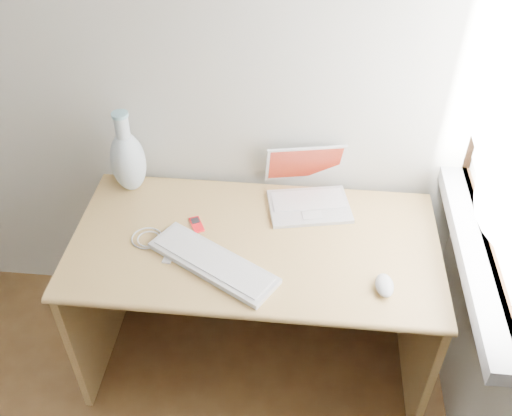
# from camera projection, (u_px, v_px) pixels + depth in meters

# --- Properties ---
(back_wall) EXTENTS (3.50, 0.04, 2.60)m
(back_wall) POSITION_uv_depth(u_px,v_px,m) (1.00, 30.00, 2.03)
(back_wall) COLOR silver
(back_wall) RESTS_ON floor
(desk) EXTENTS (1.33, 0.67, 0.71)m
(desk) POSITION_uv_depth(u_px,v_px,m) (257.00, 264.00, 2.26)
(desk) COLOR tan
(desk) RESTS_ON floor
(laptop) EXTENTS (0.34, 0.31, 0.21)m
(laptop) POSITION_uv_depth(u_px,v_px,m) (310.00, 192.00, 2.21)
(laptop) COLOR silver
(laptop) RESTS_ON desk
(external_keyboard) EXTENTS (0.49, 0.37, 0.02)m
(external_keyboard) POSITION_uv_depth(u_px,v_px,m) (213.00, 262.00, 1.97)
(external_keyboard) COLOR silver
(external_keyboard) RESTS_ON desk
(mouse) EXTENTS (0.07, 0.11, 0.04)m
(mouse) POSITION_uv_depth(u_px,v_px,m) (384.00, 285.00, 1.88)
(mouse) COLOR silver
(mouse) RESTS_ON desk
(ipod) EXTENTS (0.07, 0.09, 0.01)m
(ipod) POSITION_uv_depth(u_px,v_px,m) (197.00, 224.00, 2.13)
(ipod) COLOR red
(ipod) RESTS_ON desk
(cable_coil) EXTENTS (0.12, 0.12, 0.01)m
(cable_coil) POSITION_uv_depth(u_px,v_px,m) (147.00, 238.00, 2.07)
(cable_coil) COLOR silver
(cable_coil) RESTS_ON desk
(remote) EXTENTS (0.04, 0.08, 0.01)m
(remote) POSITION_uv_depth(u_px,v_px,m) (170.00, 255.00, 2.01)
(remote) COLOR silver
(remote) RESTS_ON desk
(vase) EXTENTS (0.14, 0.14, 0.35)m
(vase) POSITION_uv_depth(u_px,v_px,m) (128.00, 159.00, 2.21)
(vase) COLOR silver
(vase) RESTS_ON desk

